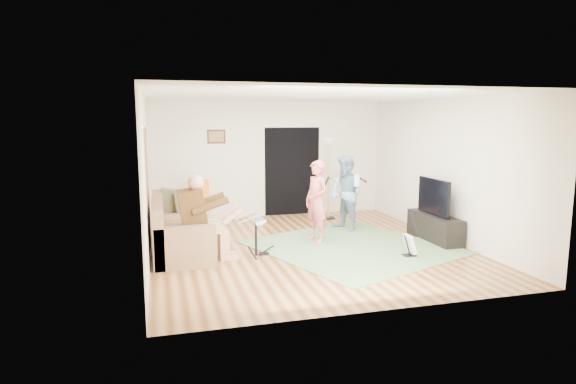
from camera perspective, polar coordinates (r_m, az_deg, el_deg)
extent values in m
plane|color=brown|center=(8.79, 2.32, -6.57)|extent=(6.00, 6.00, 0.00)
plane|color=white|center=(8.48, 2.44, 11.31)|extent=(6.00, 6.00, 0.00)
plane|color=brown|center=(8.31, -16.42, 3.07)|extent=(0.00, 2.05, 2.05)
plane|color=black|center=(11.56, 0.50, 2.46)|extent=(2.10, 0.00, 2.10)
cube|color=#3F2314|center=(11.15, -8.49, 6.51)|extent=(0.42, 0.03, 0.32)
cube|color=#517145|center=(8.85, 7.59, -6.47)|extent=(3.98, 4.09, 0.02)
cube|color=#8A6445|center=(8.73, -12.44, -5.30)|extent=(0.94, 1.89, 0.47)
cube|color=#8A6445|center=(8.67, -15.14, -3.88)|extent=(0.18, 2.33, 0.94)
cube|color=#8A6445|center=(9.73, -12.77, -3.25)|extent=(0.94, 0.22, 0.67)
cube|color=#8A6445|center=(7.68, -12.06, -6.45)|extent=(0.94, 0.22, 0.67)
cube|color=#4E3316|center=(7.97, -11.27, -2.05)|extent=(0.40, 0.51, 0.65)
sphere|color=tan|center=(7.90, -10.86, 1.07)|extent=(0.26, 0.26, 0.26)
cylinder|color=black|center=(8.22, -3.81, -5.35)|extent=(0.04, 0.04, 0.60)
cube|color=silver|center=(8.15, -3.83, -3.36)|extent=(0.12, 0.60, 0.04)
imported|color=#D45C61|center=(9.04, 3.40, -1.13)|extent=(0.52, 0.65, 1.54)
imported|color=#6F8AA3|center=(9.99, 6.90, -0.17)|extent=(0.82, 0.92, 1.56)
cube|color=black|center=(8.47, 14.17, -7.32)|extent=(0.21, 0.17, 0.03)
cube|color=silver|center=(8.42, 14.22, -6.01)|extent=(0.16, 0.24, 0.32)
cylinder|color=black|center=(8.38, 14.81, -3.79)|extent=(0.17, 0.04, 0.42)
cylinder|color=black|center=(11.28, 4.75, -3.06)|extent=(0.33, 0.33, 0.03)
cylinder|color=tan|center=(11.13, 4.81, 1.42)|extent=(0.04, 0.04, 1.77)
cone|color=white|center=(11.05, 4.87, 6.06)|extent=(0.29, 0.29, 0.12)
cube|color=tan|center=(10.22, -10.17, -1.84)|extent=(0.50, 0.50, 0.04)
cube|color=orange|center=(10.35, -10.32, 0.22)|extent=(0.42, 0.15, 0.44)
cube|color=black|center=(9.63, 16.98, -4.05)|extent=(0.40, 1.40, 0.50)
cube|color=black|center=(9.49, 16.89, -0.54)|extent=(0.06, 0.99, 0.69)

